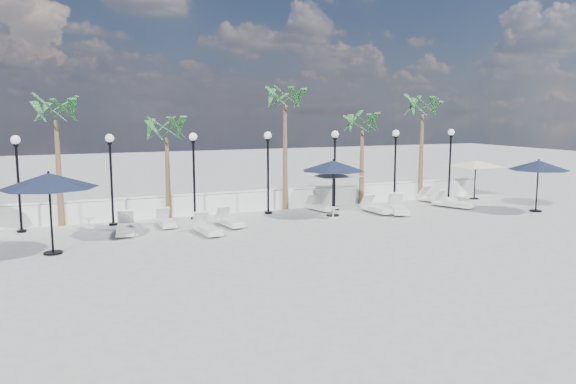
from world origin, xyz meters
name	(u,v)px	position (x,y,z in m)	size (l,w,h in m)	color
ground	(333,243)	(0.00, 0.00, 0.00)	(100.00, 100.00, 0.00)	gray
balustrade	(261,201)	(0.00, 7.50, 0.47)	(26.00, 0.30, 1.01)	white
lamppost_0	(18,170)	(-10.50, 6.50, 2.49)	(0.36, 0.36, 3.84)	black
lamppost_1	(111,166)	(-7.00, 6.50, 2.49)	(0.36, 0.36, 3.84)	black
lamppost_2	(194,163)	(-3.50, 6.50, 2.49)	(0.36, 0.36, 3.84)	black
lamppost_3	(268,161)	(0.00, 6.50, 2.49)	(0.36, 0.36, 3.84)	black
lamppost_4	(335,158)	(3.50, 6.50, 2.49)	(0.36, 0.36, 3.84)	black
lamppost_5	(395,156)	(7.00, 6.50, 2.49)	(0.36, 0.36, 3.84)	black
lamppost_6	(450,154)	(10.50, 6.50, 2.49)	(0.36, 0.36, 3.84)	black
palm_0	(56,117)	(-9.00, 7.30, 4.53)	(2.60, 2.60, 5.50)	brown
palm_1	(166,134)	(-4.50, 7.30, 3.75)	(2.60, 2.60, 4.70)	brown
palm_2	(285,104)	(1.20, 7.30, 5.12)	(2.60, 2.60, 6.10)	brown
palm_3	(362,127)	(5.50, 7.30, 3.95)	(2.60, 2.60, 4.90)	brown
palm_4	(423,112)	(9.20, 7.30, 4.73)	(2.60, 2.60, 5.70)	brown
lounger_0	(166,221)	(-5.01, 5.33, 0.22)	(0.58, 1.76, 0.66)	beige
lounger_1	(125,228)	(-6.75, 4.49, 0.25)	(0.96, 2.10, 0.76)	beige
lounger_2	(207,228)	(-3.83, 3.21, 0.24)	(0.81, 1.98, 0.72)	beige
lounger_3	(230,221)	(-2.56, 4.31, 0.23)	(0.84, 1.90, 0.69)	beige
lounger_4	(319,206)	(2.52, 6.22, 0.22)	(0.89, 1.81, 0.65)	beige
lounger_5	(398,208)	(5.58, 4.03, 0.27)	(1.52, 2.26, 0.81)	beige
lounger_6	(377,208)	(4.74, 4.56, 0.25)	(0.76, 2.00, 0.73)	beige
lounger_7	(437,198)	(9.21, 5.83, 0.26)	(1.32, 2.17, 0.78)	beige
lounger_8	(453,203)	(9.02, 4.35, 0.26)	(1.41, 2.15, 0.77)	beige
side_table_0	(134,228)	(-6.45, 4.22, 0.26)	(0.45, 0.45, 0.44)	beige
side_table_1	(89,222)	(-7.98, 6.20, 0.26)	(0.44, 0.44, 0.43)	beige
side_table_2	(333,212)	(2.25, 4.24, 0.30)	(0.51, 0.51, 0.50)	beige
parasol_navy_left	(49,181)	(-9.39, 2.30, 2.47)	(3.18, 3.18, 2.81)	black
parasol_navy_mid	(333,166)	(2.52, 4.79, 2.30)	(2.92, 2.92, 2.61)	black
parasol_navy_right	(539,165)	(12.00, 1.95, 2.22)	(2.82, 2.82, 2.52)	black
parasol_cream_sq_a	(335,170)	(3.36, 6.20, 1.97)	(4.33, 4.33, 2.13)	black
parasol_cream_sq_b	(476,161)	(12.00, 6.20, 2.11)	(4.55, 4.55, 2.28)	black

